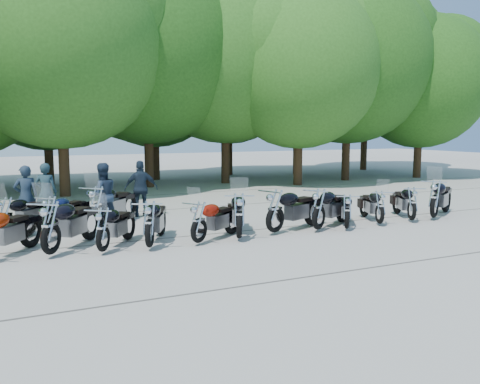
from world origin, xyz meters
name	(u,v)px	position (x,y,z in m)	size (l,w,h in m)	color
ground	(265,242)	(0.00, 0.00, 0.00)	(90.00, 90.00, 0.00)	gray
tree_3	(59,42)	(-3.57, 11.24, 6.32)	(8.70, 8.70, 10.67)	#3A2614
tree_4	(147,47)	(0.54, 13.09, 6.64)	(9.13, 9.13, 11.20)	#3A2614
tree_5	(225,54)	(4.61, 13.20, 6.57)	(9.04, 9.04, 11.10)	#3A2614
tree_6	(299,67)	(7.55, 10.82, 5.81)	(8.00, 8.00, 9.82)	#3A2614
tree_7	(348,62)	(11.20, 11.78, 6.39)	(8.79, 8.79, 10.79)	#3A2614
tree_8	(421,82)	(15.83, 11.20, 5.47)	(7.53, 7.53, 9.25)	#3A2614
tree_11	(45,75)	(-3.76, 16.43, 5.49)	(7.56, 7.56, 9.28)	#3A2614
tree_12	(154,75)	(1.80, 16.47, 5.72)	(7.88, 7.88, 9.67)	#3A2614
tree_13	(229,75)	(6.69, 17.47, 6.04)	(8.31, 8.31, 10.20)	#3A2614
tree_14	(298,79)	(10.68, 16.09, 5.83)	(8.02, 8.02, 9.84)	#3A2614
tree_15	(366,66)	(16.61, 17.02, 7.03)	(9.67, 9.67, 11.86)	#3A2614
motorcycle_1	(50,226)	(-4.99, 0.66, 0.71)	(0.76, 2.51, 1.42)	black
motorcycle_2	(103,228)	(-3.90, 0.48, 0.60)	(0.65, 2.13, 1.20)	black
motorcycle_3	(149,223)	(-2.84, 0.42, 0.66)	(0.71, 2.32, 1.31)	black
motorcycle_4	(199,221)	(-1.62, 0.40, 0.61)	(0.65, 2.15, 1.21)	#780F04
motorcycle_5	(239,214)	(-0.53, 0.41, 0.69)	(0.74, 2.43, 1.37)	black
motorcycle_6	(275,209)	(0.65, 0.67, 0.70)	(0.75, 2.46, 1.39)	black
motorcycle_7	(319,208)	(1.93, 0.52, 0.68)	(0.73, 2.40, 1.36)	black
motorcycle_8	(347,210)	(2.75, 0.34, 0.57)	(0.62, 2.03, 1.15)	black
motorcycle_9	(380,206)	(4.06, 0.52, 0.58)	(0.63, 2.07, 1.17)	black
motorcycle_10	(412,202)	(5.31, 0.54, 0.61)	(0.66, 2.16, 1.22)	black
motorcycle_11	(435,197)	(6.23, 0.54, 0.71)	(0.76, 2.50, 1.41)	black
motorcycle_12	(6,215)	(-5.88, 3.20, 0.61)	(0.66, 2.16, 1.22)	black
motorcycle_13	(50,213)	(-4.79, 3.30, 0.59)	(0.63, 2.07, 1.17)	#0C1437
motorcycle_14	(97,205)	(-3.56, 3.36, 0.70)	(0.75, 2.48, 1.40)	black
rider_0	(26,197)	(-5.33, 4.53, 0.90)	(0.66, 0.43, 1.80)	#1C2A3A
rider_1	(102,195)	(-3.33, 3.74, 0.93)	(0.90, 0.70, 1.86)	#213045
rider_2	(141,189)	(-1.88, 5.03, 0.91)	(1.06, 0.44, 1.81)	#1A2838
rider_3	(46,192)	(-4.73, 5.38, 0.90)	(0.66, 0.43, 1.80)	#1F3842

